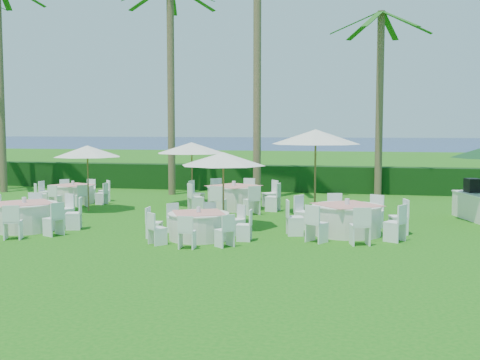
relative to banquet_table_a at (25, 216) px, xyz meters
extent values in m
plane|color=#135D0F|center=(4.23, 0.30, -0.43)|extent=(120.00, 120.00, 0.00)
cube|color=black|center=(4.23, 12.30, 0.17)|extent=(34.00, 1.00, 1.20)
plane|color=#07134F|center=(4.23, 102.30, -0.43)|extent=(260.00, 260.00, 0.00)
cylinder|color=silver|center=(0.00, 0.00, -0.04)|extent=(1.78, 1.78, 0.77)
cylinder|color=silver|center=(0.00, 0.00, 0.35)|extent=(1.85, 1.85, 0.03)
cube|color=tan|center=(0.00, 0.00, 0.38)|extent=(2.03, 2.03, 0.01)
cylinder|color=silver|center=(0.00, 0.00, 0.46)|extent=(0.12, 0.12, 0.16)
cube|color=white|center=(1.30, 0.48, 0.04)|extent=(0.55, 0.55, 0.93)
cube|color=white|center=(0.59, 1.26, 0.04)|extent=(0.57, 0.57, 0.93)
cube|color=white|center=(-0.48, 1.30, 0.04)|extent=(0.55, 0.55, 0.93)
cube|color=white|center=(0.48, -1.30, 0.04)|extent=(0.55, 0.55, 0.93)
cube|color=white|center=(1.26, -0.59, 0.04)|extent=(0.57, 0.57, 0.93)
cylinder|color=silver|center=(5.34, -0.25, -0.08)|extent=(1.58, 1.58, 0.69)
cylinder|color=silver|center=(5.34, -0.25, 0.27)|extent=(1.64, 1.64, 0.03)
cube|color=tan|center=(5.34, -0.25, 0.29)|extent=(1.70, 1.70, 0.01)
cylinder|color=silver|center=(5.34, -0.25, 0.38)|extent=(0.11, 0.11, 0.15)
cube|color=white|center=(6.57, -0.19, -0.02)|extent=(0.40, 0.40, 0.82)
cube|color=white|center=(6.16, 0.67, -0.02)|extent=(0.54, 0.54, 0.82)
cube|color=white|center=(5.27, 0.98, -0.02)|extent=(0.40, 0.40, 0.82)
cube|color=white|center=(4.42, 0.57, -0.02)|extent=(0.54, 0.54, 0.82)
cube|color=white|center=(4.11, -0.32, -0.02)|extent=(0.40, 0.40, 0.82)
cube|color=white|center=(4.52, -1.17, -0.02)|extent=(0.54, 0.54, 0.82)
cube|color=white|center=(5.41, -1.48, -0.02)|extent=(0.40, 0.40, 0.82)
cube|color=white|center=(6.26, -1.08, -0.02)|extent=(0.54, 0.54, 0.82)
cylinder|color=silver|center=(9.18, 1.30, -0.02)|extent=(1.87, 1.87, 0.81)
cylinder|color=silver|center=(9.18, 1.30, 0.40)|extent=(1.95, 1.95, 0.03)
cube|color=tan|center=(9.18, 1.30, 0.42)|extent=(2.12, 2.12, 0.01)
cylinder|color=silver|center=(9.18, 1.30, 0.51)|extent=(0.13, 0.13, 0.17)
cube|color=white|center=(10.59, 1.69, 0.06)|extent=(0.56, 0.56, 0.97)
cube|color=white|center=(9.91, 2.57, 0.06)|extent=(0.62, 0.62, 0.97)
cube|color=white|center=(8.80, 2.71, 0.06)|extent=(0.56, 0.56, 0.97)
cube|color=white|center=(7.91, 2.02, 0.06)|extent=(0.62, 0.62, 0.97)
cube|color=white|center=(7.78, 0.91, 0.06)|extent=(0.56, 0.56, 0.97)
cube|color=white|center=(8.46, 0.03, 0.06)|extent=(0.62, 0.62, 0.97)
cube|color=white|center=(9.57, -0.11, 0.06)|extent=(0.56, 0.56, 0.97)
cube|color=white|center=(10.45, 0.58, 0.06)|extent=(0.62, 0.62, 0.97)
cylinder|color=silver|center=(-1.68, 6.06, -0.08)|extent=(1.60, 1.60, 0.69)
cylinder|color=silver|center=(-1.68, 6.06, 0.28)|extent=(1.67, 1.67, 0.03)
cube|color=tan|center=(-1.68, 6.06, 0.30)|extent=(1.72, 1.72, 0.01)
cylinder|color=silver|center=(-1.68, 6.06, 0.39)|extent=(0.11, 0.11, 0.15)
cube|color=white|center=(-0.75, 6.89, -0.01)|extent=(0.55, 0.55, 0.83)
cube|color=white|center=(-1.61, 7.30, -0.01)|extent=(0.41, 0.41, 0.83)
cube|color=white|center=(-2.51, 6.99, -0.01)|extent=(0.55, 0.55, 0.83)
cube|color=white|center=(-2.93, 6.13, -0.01)|extent=(0.41, 0.41, 0.83)
cube|color=white|center=(-2.61, 5.22, -0.01)|extent=(0.55, 0.55, 0.83)
cube|color=white|center=(-1.75, 4.81, -0.01)|extent=(0.41, 0.41, 0.83)
cube|color=white|center=(-0.85, 5.13, -0.01)|extent=(0.55, 0.55, 0.83)
cube|color=white|center=(-0.43, 5.99, -0.01)|extent=(0.41, 0.41, 0.83)
cylinder|color=silver|center=(4.92, 5.73, -0.01)|extent=(1.91, 1.91, 0.83)
cylinder|color=silver|center=(4.92, 5.73, 0.41)|extent=(1.99, 1.99, 0.03)
cube|color=tan|center=(4.92, 5.73, 0.44)|extent=(2.11, 2.11, 0.01)
cylinder|color=silver|center=(4.92, 5.73, 0.52)|extent=(0.13, 0.13, 0.18)
cube|color=white|center=(6.11, 6.64, 0.07)|extent=(0.65, 0.65, 0.99)
cube|color=white|center=(5.12, 7.21, 0.07)|extent=(0.52, 0.52, 0.99)
cube|color=white|center=(4.02, 6.92, 0.07)|extent=(0.65, 0.65, 0.99)
cube|color=white|center=(3.44, 5.94, 0.07)|extent=(0.52, 0.52, 0.99)
cube|color=white|center=(3.73, 4.83, 0.07)|extent=(0.65, 0.65, 0.99)
cube|color=white|center=(4.72, 4.26, 0.07)|extent=(0.52, 0.52, 0.99)
cube|color=white|center=(5.82, 4.55, 0.07)|extent=(0.65, 0.65, 0.99)
cube|color=white|center=(6.40, 5.53, 0.07)|extent=(0.52, 0.52, 0.99)
cylinder|color=brown|center=(-0.08, 4.17, 0.70)|extent=(0.05, 0.05, 2.26)
cone|color=silver|center=(-0.08, 4.17, 1.72)|extent=(2.43, 2.43, 0.41)
sphere|color=brown|center=(-0.08, 4.17, 1.86)|extent=(0.09, 0.09, 0.09)
cylinder|color=brown|center=(5.55, 1.63, 0.66)|extent=(0.05, 0.05, 2.17)
cone|color=silver|center=(5.55, 1.63, 1.64)|extent=(2.55, 2.55, 0.39)
sphere|color=brown|center=(5.55, 1.63, 1.77)|extent=(0.09, 0.09, 0.09)
cylinder|color=brown|center=(3.06, 6.58, 0.74)|extent=(0.06, 0.06, 2.32)
cone|color=silver|center=(3.06, 6.58, 1.78)|extent=(2.74, 2.74, 0.42)
sphere|color=brown|center=(3.06, 6.58, 1.92)|extent=(0.09, 0.09, 0.09)
cylinder|color=brown|center=(7.93, 5.10, 0.98)|extent=(0.07, 0.07, 2.81)
cone|color=silver|center=(7.93, 5.10, 2.24)|extent=(3.03, 3.03, 0.51)
sphere|color=brown|center=(7.93, 5.10, 2.42)|extent=(0.11, 0.11, 0.11)
cube|color=black|center=(13.08, 5.33, 0.66)|extent=(0.53, 0.59, 0.46)
cylinder|color=brown|center=(-6.84, 9.16, 4.40)|extent=(0.32, 0.32, 9.65)
cylinder|color=brown|center=(1.12, 9.86, 4.19)|extent=(0.32, 0.32, 9.22)
cube|color=#1B4F13|center=(0.85, 10.92, 8.31)|extent=(0.81, 2.21, 1.00)
cylinder|color=brown|center=(5.20, 8.72, 4.86)|extent=(0.32, 0.32, 10.57)
cylinder|color=brown|center=(10.10, 11.60, 3.57)|extent=(0.32, 0.32, 8.00)
cube|color=#1B4F13|center=(11.17, 11.82, 7.09)|extent=(2.22, 0.72, 1.00)
cube|color=#1B4F13|center=(10.45, 12.64, 7.09)|extent=(0.96, 2.18, 1.00)
cube|color=#1B4F13|center=(9.37, 12.42, 7.09)|extent=(1.67, 1.83, 1.00)
cube|color=#1B4F13|center=(9.03, 11.38, 7.09)|extent=(2.22, 0.72, 1.00)
cube|color=#1B4F13|center=(9.76, 10.56, 7.09)|extent=(0.96, 2.18, 1.00)
cube|color=#1B4F13|center=(10.83, 10.78, 7.09)|extent=(1.67, 1.83, 1.00)
camera|label=1|loc=(9.86, -15.53, 2.57)|focal=45.00mm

